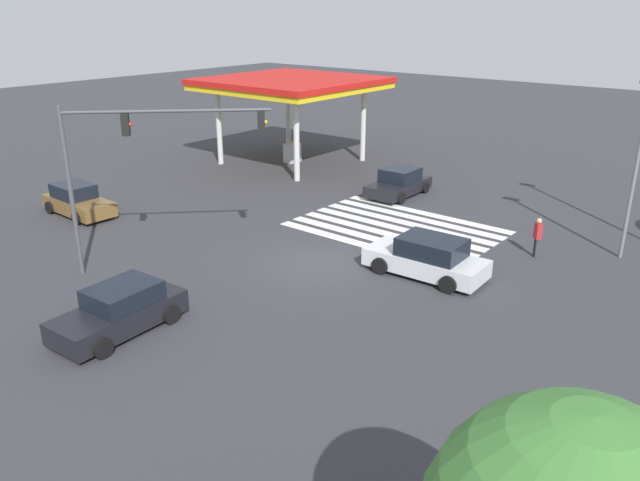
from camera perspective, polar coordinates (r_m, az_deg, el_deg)
ground_plane at (r=25.93m, az=0.00°, el=-2.18°), size 138.67×138.67×0.00m
crosswalk_markings at (r=30.35m, az=6.96°, el=1.15°), size 9.48×6.30×0.01m
traffic_signal_mast at (r=24.81m, az=-16.97°, el=7.62°), size 5.60×5.60×6.66m
car_0 at (r=21.53m, az=-17.81°, el=-6.13°), size 2.33×4.51×1.56m
car_2 at (r=34.22m, az=-21.29°, el=3.39°), size 4.34×2.11×1.57m
car_3 at (r=35.57m, az=7.22°, el=5.24°), size 2.28×4.32×1.54m
car_5 at (r=24.95m, az=9.78°, el=-1.57°), size 4.85×2.37×1.60m
gas_station_canopy at (r=42.28m, az=-2.65°, el=13.94°), size 10.01×10.01×5.63m
pedestrian at (r=27.90m, az=19.26°, el=0.44°), size 0.41×0.41×1.73m
street_light_pole_a at (r=28.37m, az=27.12°, el=7.09°), size 0.80×0.36×7.43m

